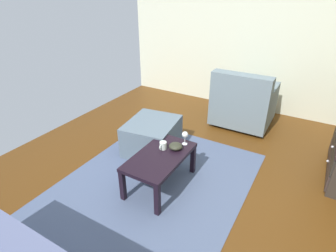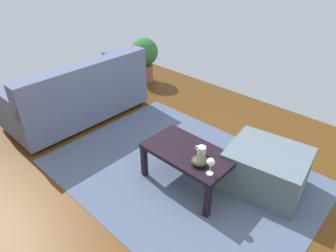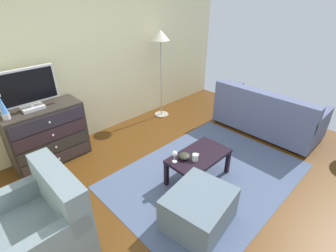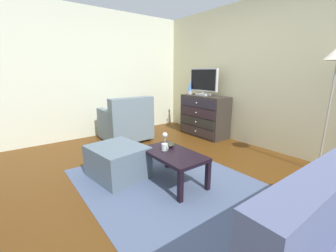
# 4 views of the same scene
# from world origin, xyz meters

# --- Properties ---
(ground_plane) EXTENTS (5.66, 4.46, 0.05)m
(ground_plane) POSITION_xyz_m (0.00, 0.00, -0.03)
(ground_plane) COLOR #522F0F
(wall_accent_rear) EXTENTS (5.66, 0.12, 2.56)m
(wall_accent_rear) POSITION_xyz_m (0.00, 1.99, 1.28)
(wall_accent_rear) COLOR beige
(wall_accent_rear) RESTS_ON ground_plane
(wall_plain_left) EXTENTS (0.12, 4.46, 2.56)m
(wall_plain_left) POSITION_xyz_m (-2.59, 0.00, 1.28)
(wall_plain_left) COLOR beige
(wall_plain_left) RESTS_ON ground_plane
(area_rug) EXTENTS (2.60, 1.90, 0.01)m
(area_rug) POSITION_xyz_m (0.20, -0.20, 0.00)
(area_rug) COLOR #4A5775
(area_rug) RESTS_ON ground_plane
(dresser) EXTENTS (1.03, 0.49, 0.85)m
(dresser) POSITION_xyz_m (-1.16, 1.68, 0.43)
(dresser) COLOR #302923
(dresser) RESTS_ON ground_plane
(tv) EXTENTS (0.73, 0.18, 0.56)m
(tv) POSITION_xyz_m (-1.24, 1.70, 1.15)
(tv) COLOR silver
(tv) RESTS_ON dresser
(lava_lamp) EXTENTS (0.09, 0.09, 0.33)m
(lava_lamp) POSITION_xyz_m (-1.57, 1.63, 1.00)
(lava_lamp) COLOR #B7B7BC
(lava_lamp) RESTS_ON dresser
(coffee_table) EXTENTS (0.84, 0.48, 0.39)m
(coffee_table) POSITION_xyz_m (0.06, -0.14, 0.34)
(coffee_table) COLOR black
(coffee_table) RESTS_ON ground_plane
(wine_glass) EXTENTS (0.07, 0.07, 0.16)m
(wine_glass) POSITION_xyz_m (-0.27, -0.01, 0.51)
(wine_glass) COLOR silver
(wine_glass) RESTS_ON coffee_table
(mug) EXTENTS (0.11, 0.08, 0.08)m
(mug) POSITION_xyz_m (-0.06, -0.17, 0.43)
(mug) COLOR silver
(mug) RESTS_ON coffee_table
(bowl_decorative) EXTENTS (0.15, 0.15, 0.07)m
(bowl_decorative) POSITION_xyz_m (-0.13, -0.05, 0.42)
(bowl_decorative) COLOR #2D2F22
(bowl_decorative) RESTS_ON coffee_table
(armchair) EXTENTS (0.80, 0.85, 0.88)m
(armchair) POSITION_xyz_m (-1.82, 0.19, 0.36)
(armchair) COLOR #332319
(armchair) RESTS_ON ground_plane
(ottoman) EXTENTS (0.78, 0.69, 0.41)m
(ottoman) POSITION_xyz_m (-0.50, -0.61, 0.21)
(ottoman) COLOR slate
(ottoman) RESTS_ON ground_plane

